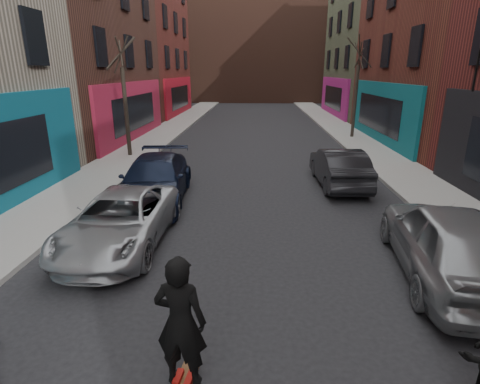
# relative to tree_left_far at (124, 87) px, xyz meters

# --- Properties ---
(sidewalk_left) EXTENTS (2.50, 84.00, 0.13)m
(sidewalk_left) POSITION_rel_tree_left_far_xyz_m (-0.05, 12.00, -3.31)
(sidewalk_left) COLOR gray
(sidewalk_left) RESTS_ON ground
(sidewalk_right) EXTENTS (2.50, 84.00, 0.13)m
(sidewalk_right) POSITION_rel_tree_left_far_xyz_m (12.45, 12.00, -3.31)
(sidewalk_right) COLOR gray
(sidewalk_right) RESTS_ON ground
(building_far) EXTENTS (40.00, 10.00, 14.00)m
(building_far) POSITION_rel_tree_left_far_xyz_m (6.20, 38.00, 3.62)
(building_far) COLOR #47281E
(building_far) RESTS_ON ground
(tree_left_far) EXTENTS (2.00, 2.00, 6.50)m
(tree_left_far) POSITION_rel_tree_left_far_xyz_m (0.00, 0.00, 0.00)
(tree_left_far) COLOR black
(tree_left_far) RESTS_ON sidewalk_left
(tree_right_far) EXTENTS (2.00, 2.00, 6.80)m
(tree_right_far) POSITION_rel_tree_left_far_xyz_m (12.40, 6.00, 0.15)
(tree_right_far) COLOR black
(tree_right_far) RESTS_ON sidewalk_right
(parked_left_far) EXTENTS (2.18, 4.66, 1.29)m
(parked_left_far) POSITION_rel_tree_left_far_xyz_m (3.00, -9.73, -2.73)
(parked_left_far) COLOR #999DA2
(parked_left_far) RESTS_ON ground
(parked_left_end) EXTENTS (2.40, 5.14, 1.45)m
(parked_left_end) POSITION_rel_tree_left_far_xyz_m (3.00, -6.47, -2.65)
(parked_left_end) COLOR black
(parked_left_end) RESTS_ON ground
(parked_right_far) EXTENTS (2.47, 4.98, 1.63)m
(parked_right_far) POSITION_rel_tree_left_far_xyz_m (10.28, -10.97, -2.56)
(parked_right_far) COLOR gray
(parked_right_far) RESTS_ON ground
(parked_right_end) EXTENTS (1.62, 4.34, 1.42)m
(parked_right_end) POSITION_rel_tree_left_far_xyz_m (9.40, -4.39, -2.67)
(parked_right_end) COLOR black
(parked_right_end) RESTS_ON ground
(skateboard) EXTENTS (0.32, 0.82, 0.10)m
(skateboard) POSITION_rel_tree_left_far_xyz_m (5.36, -14.08, -3.33)
(skateboard) COLOR brown
(skateboard) RESTS_ON ground
(skateboarder) EXTENTS (0.74, 0.54, 1.89)m
(skateboarder) POSITION_rel_tree_left_far_xyz_m (5.36, -14.08, -2.34)
(skateboarder) COLOR black
(skateboarder) RESTS_ON skateboard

